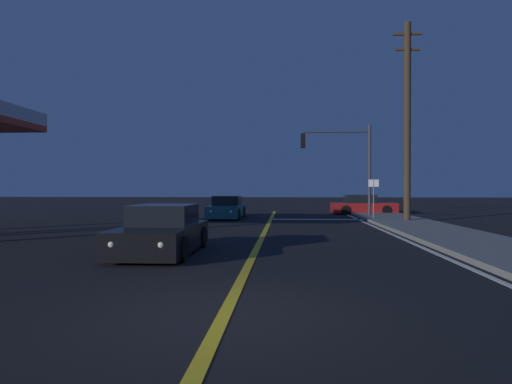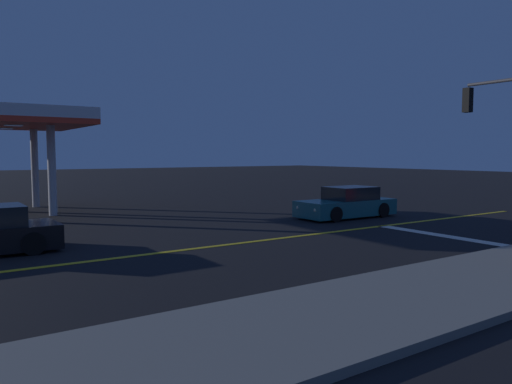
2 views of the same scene
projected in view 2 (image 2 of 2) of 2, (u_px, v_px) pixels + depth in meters
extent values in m
cube|color=slate|center=(339.00, 316.00, 8.09)|extent=(3.20, 37.06, 0.15)
cube|color=gold|center=(171.00, 252.00, 13.77)|extent=(0.20, 35.00, 0.01)
cube|color=silver|center=(274.00, 293.00, 9.63)|extent=(0.16, 35.00, 0.01)
cube|color=silver|center=(442.00, 236.00, 16.48)|extent=(5.25, 0.50, 0.01)
cylinder|color=black|center=(33.00, 244.00, 13.30)|extent=(0.23, 0.64, 0.64)
cylinder|color=black|center=(23.00, 235.00, 14.73)|extent=(0.23, 0.64, 0.64)
sphere|color=red|center=(60.00, 232.00, 13.95)|extent=(0.14, 0.14, 0.14)
sphere|color=red|center=(51.00, 227.00, 14.90)|extent=(0.14, 0.14, 0.14)
cube|color=#195960|center=(346.00, 207.00, 21.20)|extent=(1.84, 4.53, 0.68)
cube|color=black|center=(351.00, 194.00, 21.30)|extent=(1.57, 2.09, 0.60)
cylinder|color=black|center=(335.00, 214.00, 19.73)|extent=(0.22, 0.64, 0.64)
cylinder|color=black|center=(309.00, 210.00, 21.14)|extent=(0.22, 0.64, 0.64)
cylinder|color=black|center=(383.00, 210.00, 21.28)|extent=(0.22, 0.64, 0.64)
cylinder|color=black|center=(355.00, 207.00, 22.68)|extent=(0.22, 0.64, 0.64)
sphere|color=#FFF4CC|center=(316.00, 210.00, 19.52)|extent=(0.18, 0.18, 0.18)
sphere|color=#FFF4CC|center=(298.00, 208.00, 20.45)|extent=(0.18, 0.18, 0.18)
sphere|color=red|center=(390.00, 204.00, 21.94)|extent=(0.14, 0.14, 0.14)
sphere|color=red|center=(372.00, 202.00, 22.87)|extent=(0.14, 0.14, 0.14)
cube|color=black|center=(468.00, 100.00, 17.96)|extent=(0.28, 0.28, 0.90)
sphere|color=red|center=(468.00, 93.00, 17.94)|extent=(0.22, 0.22, 0.22)
sphere|color=#4C2D05|center=(468.00, 100.00, 17.96)|extent=(0.22, 0.22, 0.22)
sphere|color=#0A3814|center=(467.00, 107.00, 17.98)|extent=(0.22, 0.22, 0.22)
cube|color=silver|center=(8.00, 116.00, 22.57)|extent=(7.79, 6.28, 0.50)
cube|color=red|center=(9.00, 124.00, 22.60)|extent=(7.79, 6.28, 0.24)
cylinder|color=silver|center=(35.00, 166.00, 25.32)|extent=(0.36, 0.36, 4.31)
cylinder|color=silver|center=(52.00, 168.00, 21.77)|extent=(0.36, 0.36, 4.31)
cube|color=white|center=(4.00, 128.00, 23.90)|extent=(0.70, 0.70, 0.06)
cube|color=white|center=(13.00, 125.00, 21.32)|extent=(0.70, 0.70, 0.06)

